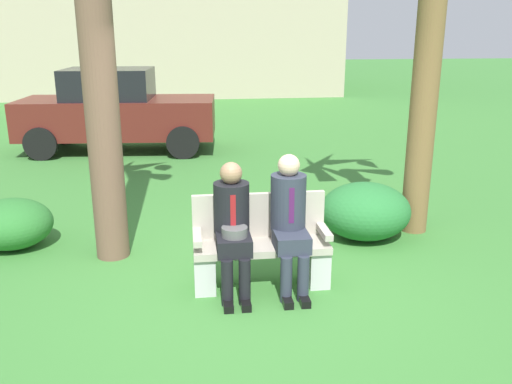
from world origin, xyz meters
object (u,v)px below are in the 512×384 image
shrub_mid_lawn (11,224)px  parked_car_near (116,111)px  seated_man_right (290,216)px  park_bench (261,247)px  shrub_near_bench (365,211)px  seated_man_left (233,223)px

shrub_mid_lawn → parked_car_near: (0.64, 5.20, 0.55)m
seated_man_right → shrub_mid_lawn: size_ratio=1.43×
park_bench → shrub_near_bench: 1.78m
seated_man_right → shrub_mid_lawn: bearing=154.6°
seated_man_left → park_bench: bearing=24.2°
shrub_mid_lawn → seated_man_left: bearing=-30.4°
parked_car_near → seated_man_right: bearing=-70.5°
shrub_near_bench → parked_car_near: bearing=122.8°
seated_man_right → shrub_mid_lawn: (-2.98, 1.42, -0.45)m
seated_man_left → seated_man_right: 0.55m
park_bench → seated_man_left: seated_man_left is taller
parked_car_near → park_bench: bearing=-72.3°
shrub_mid_lawn → seated_man_right: bearing=-25.4°
seated_man_left → shrub_near_bench: size_ratio=1.16×
seated_man_left → shrub_mid_lawn: 2.86m
shrub_near_bench → parked_car_near: (-3.50, 5.42, 0.50)m
shrub_near_bench → park_bench: bearing=-142.9°
seated_man_right → parked_car_near: bearing=109.5°
shrub_near_bench → shrub_mid_lawn: 4.15m
seated_man_right → parked_car_near: size_ratio=0.33×
seated_man_left → shrub_mid_lawn: size_ratio=1.36×
seated_man_left → parked_car_near: bearing=105.1°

